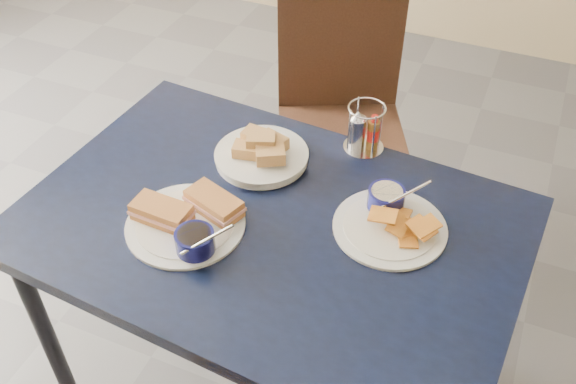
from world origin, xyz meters
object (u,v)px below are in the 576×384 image
at_px(chair_far, 350,105).
at_px(plantain_plate, 390,217).
at_px(dining_table, 271,240).
at_px(bread_basket, 262,153).
at_px(condiment_caddy, 363,131).
at_px(sandwich_plate, 188,220).

height_order(chair_far, plantain_plate, chair_far).
distance_m(dining_table, plantain_plate, 0.30).
distance_m(chair_far, plantain_plate, 0.85).
height_order(dining_table, plantain_plate, plantain_plate).
bearing_deg(bread_basket, condiment_caddy, 34.38).
bearing_deg(sandwich_plate, bread_basket, 79.53).
height_order(dining_table, sandwich_plate, sandwich_plate).
relative_size(plantain_plate, bread_basket, 1.10).
bearing_deg(chair_far, bread_basket, -94.01).
relative_size(bread_basket, condiment_caddy, 1.81).
height_order(dining_table, condiment_caddy, condiment_caddy).
height_order(sandwich_plate, plantain_plate, same).
height_order(bread_basket, condiment_caddy, condiment_caddy).
height_order(plantain_plate, bread_basket, plantain_plate).
distance_m(chair_far, sandwich_plate, 0.98).
bearing_deg(condiment_caddy, bread_basket, -145.62).
relative_size(chair_far, plantain_plate, 3.42).
relative_size(dining_table, plantain_plate, 4.60).
bearing_deg(plantain_plate, condiment_caddy, 120.83).
xyz_separation_m(chair_far, plantain_plate, (0.33, -0.74, 0.24)).
relative_size(dining_table, chair_far, 1.34).
distance_m(dining_table, chair_far, 0.87).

